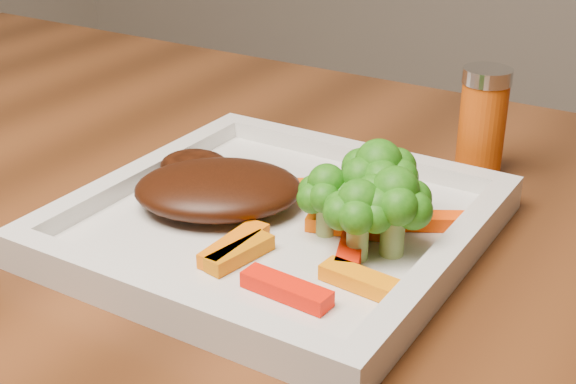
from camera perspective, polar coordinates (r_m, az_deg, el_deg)
The scene contains 15 objects.
plate at distance 0.57m, azimuth -0.86°, elevation -2.58°, with size 0.27×0.27×0.01m, color silver.
steak at distance 0.58m, azimuth -4.97°, elevation 0.22°, with size 0.12×0.09×0.03m, color #371508.
broccoli_0 at distance 0.55m, azimuth 6.39°, elevation 0.71°, with size 0.06×0.06×0.07m, color #155E0F, non-canonical shape.
broccoli_1 at distance 0.52m, azimuth 7.55°, elevation -1.24°, with size 0.06×0.06×0.06m, color #1F6E12, non-canonical shape.
broccoli_2 at distance 0.51m, azimuth 5.03°, elevation -1.81°, with size 0.05×0.05×0.06m, color #286510, non-canonical shape.
broccoli_3 at distance 0.54m, azimuth 2.75°, elevation -0.06°, with size 0.05×0.05×0.06m, color #377213, non-canonical shape.
carrot_0 at distance 0.48m, azimuth -0.12°, elevation -6.91°, with size 0.06×0.02×0.01m, color #F81604.
carrot_1 at distance 0.49m, azimuth 5.59°, elevation -6.41°, with size 0.06×0.02×0.01m, color orange.
carrot_2 at distance 0.53m, azimuth -3.84°, elevation -3.82°, with size 0.06×0.02×0.01m, color #FF7004.
carrot_3 at distance 0.57m, azimuth 10.67°, elevation -2.05°, with size 0.06×0.02×0.01m, color #FD4304.
carrot_4 at distance 0.61m, azimuth 3.43°, elevation 0.30°, with size 0.06×0.02×0.01m, color #FB4B04.
carrot_5 at distance 0.53m, azimuth 4.54°, elevation -3.90°, with size 0.06×0.02×0.01m, color red.
carrot_6 at distance 0.55m, azimuth 4.08°, elevation -2.41°, with size 0.05×0.01×0.01m, color #FF5E04.
spice_shaker at distance 0.67m, azimuth 13.65°, elevation 4.76°, with size 0.04×0.04×0.09m, color #BA470A.
carrot_7 at distance 0.52m, azimuth -3.43°, elevation -4.36°, with size 0.05×0.01×0.01m, color #D47003.
Camera 1 is at (0.21, -0.20, 1.02)m, focal length 50.00 mm.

